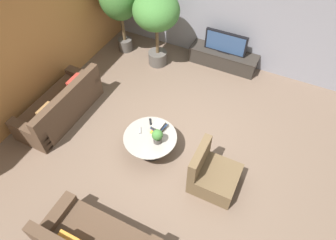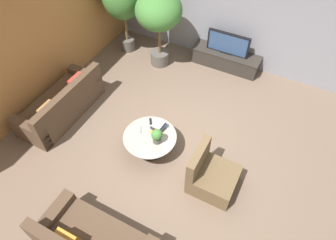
# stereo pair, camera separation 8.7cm
# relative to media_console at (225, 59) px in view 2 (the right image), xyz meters

# --- Properties ---
(ground_plane) EXTENTS (24.00, 24.00, 0.00)m
(ground_plane) POSITION_rel_media_console_xyz_m (-0.04, -2.94, -0.22)
(ground_plane) COLOR brown
(back_wall_stone) EXTENTS (7.40, 0.12, 3.00)m
(back_wall_stone) POSITION_rel_media_console_xyz_m (-0.04, 0.32, 1.28)
(back_wall_stone) COLOR gray
(back_wall_stone) RESTS_ON ground
(side_wall_left) EXTENTS (0.12, 7.40, 3.00)m
(side_wall_left) POSITION_rel_media_console_xyz_m (-3.30, -2.74, 1.28)
(side_wall_left) COLOR #B2753D
(side_wall_left) RESTS_ON ground
(media_console) EXTENTS (1.72, 0.50, 0.42)m
(media_console) POSITION_rel_media_console_xyz_m (0.00, 0.00, 0.00)
(media_console) COLOR #2D2823
(media_console) RESTS_ON ground
(television) EXTENTS (1.05, 0.13, 0.54)m
(television) POSITION_rel_media_console_xyz_m (0.00, -0.00, 0.47)
(television) COLOR black
(television) RESTS_ON media_console
(coffee_table) EXTENTS (1.04, 1.04, 0.41)m
(coffee_table) POSITION_rel_media_console_xyz_m (-0.39, -3.18, 0.07)
(coffee_table) COLOR black
(coffee_table) RESTS_ON ground
(couch_by_wall) EXTENTS (0.84, 1.99, 0.84)m
(couch_by_wall) POSITION_rel_media_console_xyz_m (-2.56, -3.22, 0.07)
(couch_by_wall) COLOR #4C3828
(couch_by_wall) RESTS_ON ground
(armchair_wicker) EXTENTS (0.80, 0.76, 0.86)m
(armchair_wicker) POSITION_rel_media_console_xyz_m (0.97, -3.37, 0.05)
(armchair_wicker) COLOR brown
(armchair_wicker) RESTS_ON ground
(potted_palm_corner) EXTENTS (1.09, 1.09, 1.92)m
(potted_palm_corner) POSITION_rel_media_console_xyz_m (-1.55, -0.66, 1.16)
(potted_palm_corner) COLOR #514C47
(potted_palm_corner) RESTS_ON ground
(potted_plant_tabletop) EXTENTS (0.21, 0.21, 0.31)m
(potted_plant_tabletop) POSITION_rel_media_console_xyz_m (-0.21, -3.22, 0.35)
(potted_plant_tabletop) COLOR #514C47
(potted_plant_tabletop) RESTS_ON coffee_table
(book_stack) EXTENTS (0.27, 0.32, 0.16)m
(book_stack) POSITION_rel_media_console_xyz_m (-0.33, -2.95, 0.26)
(book_stack) COLOR gold
(book_stack) RESTS_ON coffee_table
(remote_black) EXTENTS (0.12, 0.15, 0.02)m
(remote_black) POSITION_rel_media_console_xyz_m (-0.56, -2.85, 0.20)
(remote_black) COLOR black
(remote_black) RESTS_ON coffee_table
(remote_silver) EXTENTS (0.11, 0.16, 0.02)m
(remote_silver) POSITION_rel_media_console_xyz_m (-0.64, -3.14, 0.20)
(remote_silver) COLOR gray
(remote_silver) RESTS_ON coffee_table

